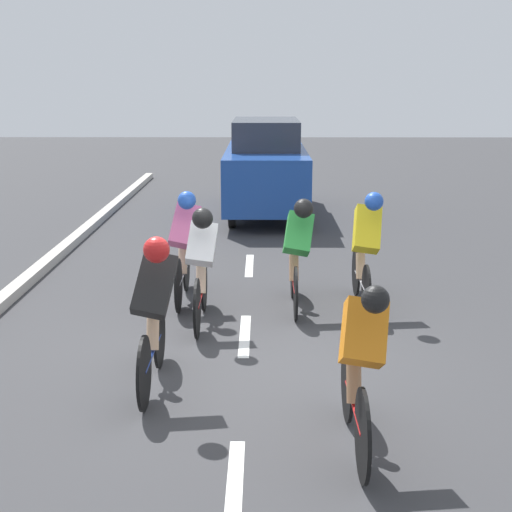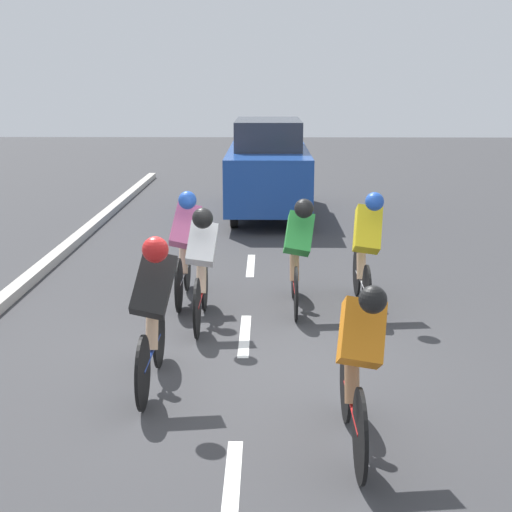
{
  "view_description": "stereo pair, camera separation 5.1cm",
  "coord_description": "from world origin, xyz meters",
  "views": [
    {
      "loc": [
        -0.19,
        6.98,
        2.88
      ],
      "look_at": [
        -0.13,
        -0.81,
        0.95
      ],
      "focal_mm": 50.0,
      "sensor_mm": 36.0,
      "label": 1
    },
    {
      "loc": [
        -0.24,
        6.98,
        2.88
      ],
      "look_at": [
        -0.13,
        -0.81,
        0.95
      ],
      "focal_mm": 50.0,
      "sensor_mm": 36.0,
      "label": 2
    }
  ],
  "objects": [
    {
      "name": "cyclist_white",
      "position": [
        0.52,
        -1.17,
        0.78
      ],
      "size": [
        0.39,
        1.71,
        1.48
      ],
      "color": "black",
      "rests_on": "ground"
    },
    {
      "name": "cyclist_yellow",
      "position": [
        -1.52,
        -1.87,
        0.82
      ],
      "size": [
        0.4,
        1.67,
        1.55
      ],
      "color": "black",
      "rests_on": "ground"
    },
    {
      "name": "cyclist_pink",
      "position": [
        0.82,
        -2.08,
        0.81
      ],
      "size": [
        0.43,
        1.66,
        1.53
      ],
      "color": "black",
      "rests_on": "ground"
    },
    {
      "name": "lane_stripe_mid",
      "position": [
        0.0,
        -0.81,
        0.0
      ],
      "size": [
        0.12,
        1.4,
        0.01
      ],
      "primitive_type": "cube",
      "color": "white",
      "rests_on": "ground"
    },
    {
      "name": "support_car",
      "position": [
        -0.28,
        -8.51,
        1.03
      ],
      "size": [
        1.7,
        4.56,
        2.04
      ],
      "color": "black",
      "rests_on": "ground"
    },
    {
      "name": "ground_plane",
      "position": [
        0.0,
        0.0,
        0.0
      ],
      "size": [
        60.0,
        60.0,
        0.0
      ],
      "primitive_type": "plane",
      "color": "#38383A"
    },
    {
      "name": "lane_stripe_near",
      "position": [
        0.0,
        2.39,
        0.0
      ],
      "size": [
        0.12,
        1.4,
        0.01
      ],
      "primitive_type": "cube",
      "color": "white",
      "rests_on": "ground"
    },
    {
      "name": "cyclist_green",
      "position": [
        -0.65,
        -1.77,
        0.79
      ],
      "size": [
        0.41,
        1.63,
        1.48
      ],
      "color": "black",
      "rests_on": "ground"
    },
    {
      "name": "lane_stripe_far",
      "position": [
        0.0,
        -4.01,
        0.0
      ],
      "size": [
        0.12,
        1.4,
        0.01
      ],
      "primitive_type": "cube",
      "color": "white",
      "rests_on": "ground"
    },
    {
      "name": "cyclist_orange",
      "position": [
        -0.96,
        1.82,
        0.75
      ],
      "size": [
        0.4,
        1.67,
        1.45
      ],
      "color": "black",
      "rests_on": "ground"
    },
    {
      "name": "cyclist_black",
      "position": [
        0.81,
        0.68,
        0.82
      ],
      "size": [
        0.44,
        1.67,
        1.55
      ],
      "color": "black",
      "rests_on": "ground"
    }
  ]
}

